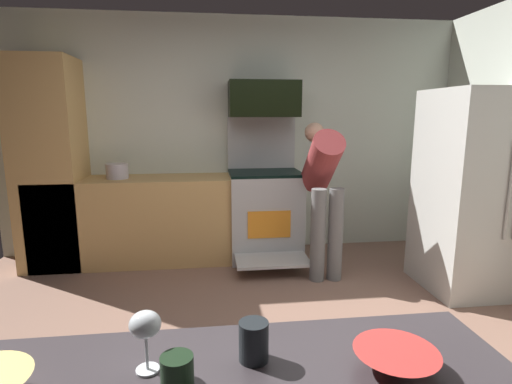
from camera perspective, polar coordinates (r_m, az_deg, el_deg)
ground_plane at (r=2.76m, az=1.41°, el=-23.44°), size 5.20×4.80×0.02m
wall_back at (r=4.61m, az=-2.83°, el=7.86°), size 5.20×0.12×2.60m
lower_cabinet_run at (r=4.41m, az=-14.15°, el=-3.82°), size 2.40×0.60×0.90m
cabinet_column at (r=4.54m, az=-27.17°, el=3.44°), size 0.60×0.60×2.10m
oven_range at (r=4.38m, az=1.23°, el=-2.75°), size 0.76×1.04×1.52m
microwave at (r=4.36m, az=1.11°, el=13.08°), size 0.74×0.38×0.38m
refrigerator at (r=4.03m, az=29.16°, el=0.03°), size 0.88×0.80×1.76m
person_cook at (r=3.89m, az=9.46°, el=1.10°), size 0.31×0.73×1.47m
mixing_bowl_large at (r=1.17m, az=19.23°, el=-21.68°), size 0.22×0.22×0.06m
wine_glass_near at (r=1.10m, az=-15.48°, el=-17.99°), size 0.08×0.08×0.16m
mug_coffee at (r=1.14m, az=-0.34°, el=-20.44°), size 0.08×0.08×0.11m
mug_tea at (r=1.05m, az=-11.14°, el=-24.04°), size 0.08×0.08×0.09m
stock_pot at (r=4.37m, az=-19.14°, el=2.83°), size 0.22×0.22×0.15m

